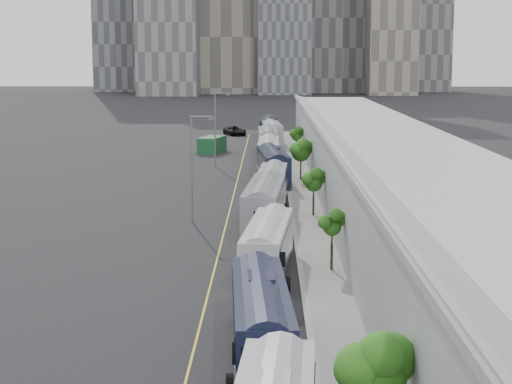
{
  "coord_description": "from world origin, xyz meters",
  "views": [
    {
      "loc": [
        2.07,
        -19.81,
        13.85
      ],
      "look_at": [
        1.04,
        49.05,
        3.0
      ],
      "focal_mm": 60.0,
      "sensor_mm": 36.0,
      "label": 1
    }
  ],
  "objects_px": {
    "bus_7": "(268,143)",
    "street_lamp_far": "(216,124)",
    "bus_2": "(268,251)",
    "bus_9": "(268,128)",
    "shipping_container": "(212,145)",
    "bus_1": "(261,326)",
    "bus_4": "(272,189)",
    "bus_6": "(268,155)",
    "bus_3": "(265,208)",
    "bus_8": "(272,135)",
    "bus_5": "(273,169)",
    "suv": "(235,131)",
    "street_lamp_near": "(194,161)"
  },
  "relations": [
    {
      "from": "bus_1",
      "to": "bus_6",
      "type": "distance_m",
      "value": 69.73
    },
    {
      "from": "bus_6",
      "to": "shipping_container",
      "type": "distance_m",
      "value": 19.1
    },
    {
      "from": "bus_2",
      "to": "bus_5",
      "type": "bearing_deg",
      "value": 94.48
    },
    {
      "from": "bus_3",
      "to": "bus_9",
      "type": "bearing_deg",
      "value": 93.75
    },
    {
      "from": "street_lamp_far",
      "to": "suv",
      "type": "distance_m",
      "value": 45.3
    },
    {
      "from": "bus_1",
      "to": "bus_3",
      "type": "bearing_deg",
      "value": 86.99
    },
    {
      "from": "bus_2",
      "to": "bus_8",
      "type": "distance_m",
      "value": 82.81
    },
    {
      "from": "bus_2",
      "to": "street_lamp_far",
      "type": "height_order",
      "value": "street_lamp_far"
    },
    {
      "from": "bus_5",
      "to": "bus_2",
      "type": "bearing_deg",
      "value": -95.8
    },
    {
      "from": "bus_1",
      "to": "bus_6",
      "type": "height_order",
      "value": "bus_6"
    },
    {
      "from": "bus_9",
      "to": "shipping_container",
      "type": "relative_size",
      "value": 1.91
    },
    {
      "from": "bus_3",
      "to": "street_lamp_near",
      "type": "bearing_deg",
      "value": 162.36
    },
    {
      "from": "shipping_container",
      "to": "suv",
      "type": "bearing_deg",
      "value": 99.29
    },
    {
      "from": "bus_3",
      "to": "shipping_container",
      "type": "relative_size",
      "value": 2.15
    },
    {
      "from": "bus_6",
      "to": "bus_3",
      "type": "bearing_deg",
      "value": -90.04
    },
    {
      "from": "shipping_container",
      "to": "bus_1",
      "type": "bearing_deg",
      "value": -71.03
    },
    {
      "from": "bus_9",
      "to": "shipping_container",
      "type": "distance_m",
      "value": 27.07
    },
    {
      "from": "bus_2",
      "to": "bus_5",
      "type": "xyz_separation_m",
      "value": [
        0.53,
        40.25,
        0.14
      ]
    },
    {
      "from": "suv",
      "to": "street_lamp_far",
      "type": "bearing_deg",
      "value": -113.43
    },
    {
      "from": "bus_6",
      "to": "bus_7",
      "type": "bearing_deg",
      "value": 90.86
    },
    {
      "from": "bus_5",
      "to": "bus_6",
      "type": "distance_m",
      "value": 13.66
    },
    {
      "from": "bus_3",
      "to": "bus_7",
      "type": "height_order",
      "value": "bus_3"
    },
    {
      "from": "bus_6",
      "to": "shipping_container",
      "type": "relative_size",
      "value": 2.03
    },
    {
      "from": "bus_1",
      "to": "suv",
      "type": "height_order",
      "value": "bus_1"
    },
    {
      "from": "bus_2",
      "to": "bus_9",
      "type": "xyz_separation_m",
      "value": [
        -0.01,
        96.86,
        -0.02
      ]
    },
    {
      "from": "bus_1",
      "to": "bus_4",
      "type": "xyz_separation_m",
      "value": [
        0.65,
        41.89,
        -0.02
      ]
    },
    {
      "from": "bus_3",
      "to": "bus_4",
      "type": "bearing_deg",
      "value": 90.77
    },
    {
      "from": "suv",
      "to": "bus_1",
      "type": "bearing_deg",
      "value": -109.89
    },
    {
      "from": "bus_5",
      "to": "shipping_container",
      "type": "xyz_separation_m",
      "value": [
        -8.83,
        30.85,
        -0.47
      ]
    },
    {
      "from": "bus_8",
      "to": "suv",
      "type": "xyz_separation_m",
      "value": [
        -6.69,
        17.05,
        -0.75
      ]
    },
    {
      "from": "bus_2",
      "to": "suv",
      "type": "bearing_deg",
      "value": 98.71
    },
    {
      "from": "bus_2",
      "to": "bus_3",
      "type": "relative_size",
      "value": 0.9
    },
    {
      "from": "bus_2",
      "to": "bus_7",
      "type": "xyz_separation_m",
      "value": [
        -0.1,
        69.25,
        0.13
      ]
    },
    {
      "from": "bus_1",
      "to": "bus_7",
      "type": "relative_size",
      "value": 0.95
    },
    {
      "from": "bus_8",
      "to": "shipping_container",
      "type": "height_order",
      "value": "bus_8"
    },
    {
      "from": "bus_9",
      "to": "street_lamp_near",
      "type": "bearing_deg",
      "value": -91.4
    },
    {
      "from": "street_lamp_near",
      "to": "shipping_container",
      "type": "relative_size",
      "value": 1.42
    },
    {
      "from": "bus_2",
      "to": "bus_9",
      "type": "relative_size",
      "value": 1.02
    },
    {
      "from": "bus_4",
      "to": "street_lamp_near",
      "type": "xyz_separation_m",
      "value": [
        -6.59,
        -8.86,
        3.7
      ]
    },
    {
      "from": "bus_3",
      "to": "bus_9",
      "type": "distance_m",
      "value": 82.02
    },
    {
      "from": "bus_7",
      "to": "street_lamp_far",
      "type": "xyz_separation_m",
      "value": [
        -6.51,
        -14.45,
        3.79
      ]
    },
    {
      "from": "bus_2",
      "to": "suv",
      "type": "xyz_separation_m",
      "value": [
        -6.07,
        99.86,
        -0.68
      ]
    },
    {
      "from": "bus_7",
      "to": "bus_9",
      "type": "distance_m",
      "value": 27.62
    },
    {
      "from": "bus_7",
      "to": "shipping_container",
      "type": "height_order",
      "value": "bus_7"
    },
    {
      "from": "bus_5",
      "to": "bus_7",
      "type": "distance_m",
      "value": 29.01
    },
    {
      "from": "bus_8",
      "to": "shipping_container",
      "type": "distance_m",
      "value": 14.73
    },
    {
      "from": "bus_5",
      "to": "bus_9",
      "type": "height_order",
      "value": "bus_5"
    },
    {
      "from": "bus_8",
      "to": "bus_9",
      "type": "distance_m",
      "value": 14.07
    },
    {
      "from": "bus_9",
      "to": "bus_4",
      "type": "bearing_deg",
      "value": -86.64
    },
    {
      "from": "bus_1",
      "to": "street_lamp_near",
      "type": "height_order",
      "value": "street_lamp_near"
    }
  ]
}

